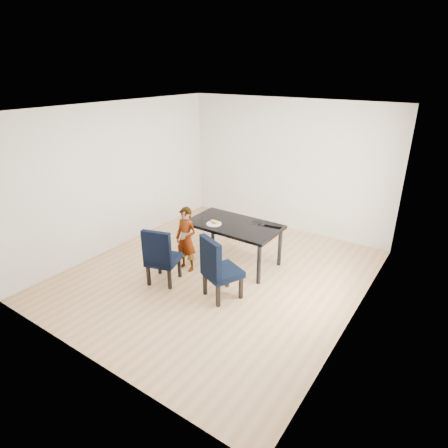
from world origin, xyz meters
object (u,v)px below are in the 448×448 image
Objects in this scene: dining_table at (234,243)px; chair_right at (223,267)px; child at (186,239)px; plate at (214,224)px; chair_left at (163,255)px; laptop at (274,224)px.

dining_table is 1.59× the size of chair_right.
plate is (0.26, 0.44, 0.19)m from child.
child is (-0.98, 0.35, 0.06)m from chair_right.
child is (0.05, 0.52, 0.08)m from chair_left.
plate is (-0.72, 0.79, 0.25)m from chair_right.
plate reaches higher than dining_table.
chair_right reaches higher than laptop.
dining_table is at bearing 37.63° from plate.
chair_left is 0.96× the size of chair_right.
laptop is (0.59, 0.35, 0.39)m from dining_table.
plate is 1.03m from laptop.
laptop reaches higher than dining_table.
chair_right is at bearing -47.40° from plate.
child reaches higher than chair_left.
laptop is at bearing 35.66° from chair_left.
chair_right reaches higher than chair_left.
chair_right is 3.89× the size of plate.
laptop is (1.17, 1.52, 0.28)m from chair_left.
child is at bearing -129.30° from dining_table.
chair_right is (0.45, -1.00, 0.13)m from dining_table.
dining_table is at bearing 50.89° from child.
chair_left is 1.05m from plate.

